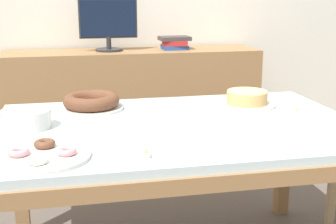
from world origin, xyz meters
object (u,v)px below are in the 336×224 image
object	(u,v)px
book_stack	(175,43)
cake_chocolate_round	(247,99)
tealight_centre	(296,112)
cake_golden_bundt	(91,102)
pastry_platter	(42,155)
plate_stack	(26,119)
tealight_right_edge	(146,155)
computer_monitor	(108,25)

from	to	relation	value
book_stack	cake_chocolate_round	bearing A→B (deg)	-86.05
tealight_centre	cake_golden_bundt	bearing A→B (deg)	162.90
book_stack	tealight_centre	bearing A→B (deg)	-80.22
pastry_platter	plate_stack	xyz separation A→B (m)	(-0.08, 0.40, 0.03)
pastry_platter	plate_stack	bearing A→B (deg)	101.34
cake_golden_bundt	tealight_right_edge	xyz separation A→B (m)	(0.15, -0.73, -0.03)
pastry_platter	plate_stack	world-z (taller)	plate_stack
computer_monitor	tealight_centre	world-z (taller)	computer_monitor
computer_monitor	cake_golden_bundt	bearing A→B (deg)	-99.13
tealight_right_edge	cake_chocolate_round	bearing A→B (deg)	46.08
computer_monitor	tealight_right_edge	xyz separation A→B (m)	(-0.04, -1.94, -0.32)
pastry_platter	tealight_centre	xyz separation A→B (m)	(1.15, 0.38, -0.00)
cake_golden_bundt	plate_stack	distance (m)	0.39
computer_monitor	book_stack	distance (m)	0.52
pastry_platter	tealight_centre	world-z (taller)	pastry_platter
pastry_platter	computer_monitor	bearing A→B (deg)	77.94
book_stack	plate_stack	size ratio (longest dim) A/B	1.12
cake_chocolate_round	pastry_platter	size ratio (longest dim) A/B	0.84
cake_golden_bundt	pastry_platter	size ratio (longest dim) A/B	0.92
computer_monitor	cake_chocolate_round	distance (m)	1.44
tealight_right_edge	pastry_platter	bearing A→B (deg)	169.63
pastry_platter	tealight_right_edge	xyz separation A→B (m)	(0.36, -0.07, -0.00)
computer_monitor	tealight_right_edge	size ratio (longest dim) A/B	10.60
book_stack	pastry_platter	xyz separation A→B (m)	(-0.90, -1.87, -0.18)
cake_chocolate_round	plate_stack	world-z (taller)	plate_stack
cake_golden_bundt	tealight_right_edge	size ratio (longest dim) A/B	7.85
book_stack	tealight_centre	xyz separation A→B (m)	(0.26, -1.50, -0.18)
computer_monitor	plate_stack	world-z (taller)	computer_monitor
book_stack	cake_golden_bundt	world-z (taller)	book_stack
tealight_centre	pastry_platter	bearing A→B (deg)	-161.92
cake_golden_bundt	tealight_right_edge	distance (m)	0.75
cake_golden_bundt	pastry_platter	distance (m)	0.70
computer_monitor	tealight_centre	size ratio (longest dim) A/B	10.60
plate_stack	cake_chocolate_round	bearing A→B (deg)	9.74
pastry_platter	tealight_right_edge	distance (m)	0.37
cake_chocolate_round	tealight_right_edge	distance (m)	0.90
book_stack	tealight_centre	size ratio (longest dim) A/B	5.90
cake_chocolate_round	plate_stack	size ratio (longest dim) A/B	1.38
plate_stack	tealight_centre	size ratio (longest dim) A/B	5.25
tealight_centre	cake_chocolate_round	bearing A→B (deg)	129.19
tealight_right_edge	tealight_centre	bearing A→B (deg)	29.13
cake_chocolate_round	cake_golden_bundt	distance (m)	0.78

